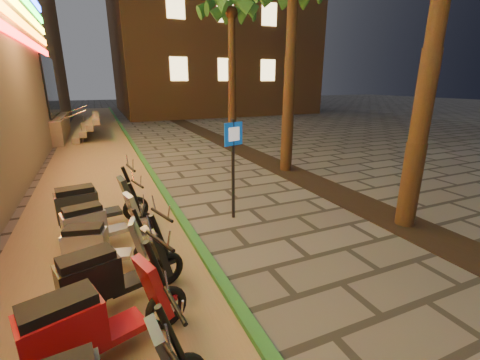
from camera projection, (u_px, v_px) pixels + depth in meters
name	position (u px, v px, depth m)	size (l,w,h in m)	color
ground	(333.00, 336.00, 4.00)	(120.00, 120.00, 0.00)	#474442
parking_strip	(97.00, 168.00, 11.74)	(3.40, 60.00, 0.01)	#8C7251
green_curb	(145.00, 162.00, 12.39)	(0.18, 60.00, 0.10)	#286A2D
planting_strip	(320.00, 185.00, 9.76)	(1.20, 40.00, 0.02)	black
palm_d	(231.00, 13.00, 14.14)	(2.97, 3.02, 7.16)	#472D19
pedestrian_sign	(233.00, 156.00, 7.07)	(0.48, 0.19, 2.27)	black
scooter_5	(92.00, 323.00, 3.44)	(1.82, 0.98, 1.30)	black
scooter_6	(111.00, 275.00, 4.34)	(1.74, 0.92, 1.24)	black
scooter_7	(101.00, 245.00, 5.26)	(1.52, 0.73, 1.07)	black
scooter_8	(99.00, 223.00, 5.97)	(1.68, 0.81, 1.18)	black
scooter_9	(92.00, 205.00, 6.71)	(1.86, 0.77, 1.30)	black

